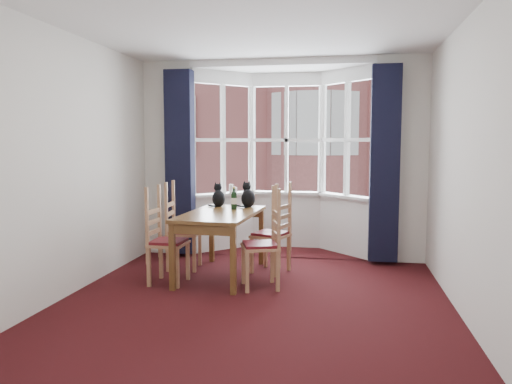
% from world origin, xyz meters
% --- Properties ---
extents(floor, '(4.50, 4.50, 0.00)m').
position_xyz_m(floor, '(0.00, 0.00, 0.00)').
color(floor, black).
rests_on(floor, ground).
extents(ceiling, '(4.50, 4.50, 0.00)m').
position_xyz_m(ceiling, '(0.00, 0.00, 2.80)').
color(ceiling, white).
rests_on(ceiling, floor).
extents(wall_left, '(0.00, 4.50, 4.50)m').
position_xyz_m(wall_left, '(-2.00, 0.00, 1.40)').
color(wall_left, silver).
rests_on(wall_left, floor).
extents(wall_right, '(0.00, 4.50, 4.50)m').
position_xyz_m(wall_right, '(2.00, 0.00, 1.40)').
color(wall_right, silver).
rests_on(wall_right, floor).
extents(wall_near, '(4.00, 0.00, 4.00)m').
position_xyz_m(wall_near, '(0.00, -2.25, 1.40)').
color(wall_near, silver).
rests_on(wall_near, floor).
extents(wall_back_pier_left, '(0.70, 0.12, 2.80)m').
position_xyz_m(wall_back_pier_left, '(-1.65, 2.25, 1.40)').
color(wall_back_pier_left, silver).
rests_on(wall_back_pier_left, floor).
extents(wall_back_pier_right, '(0.70, 0.12, 2.80)m').
position_xyz_m(wall_back_pier_right, '(1.65, 2.25, 1.40)').
color(wall_back_pier_right, silver).
rests_on(wall_back_pier_right, floor).
extents(bay_window, '(2.76, 0.94, 2.80)m').
position_xyz_m(bay_window, '(0.00, 2.75, 1.40)').
color(bay_window, white).
rests_on(bay_window, floor).
extents(curtain_left, '(0.38, 0.22, 2.60)m').
position_xyz_m(curtain_left, '(-1.42, 2.07, 1.35)').
color(curtain_left, black).
rests_on(curtain_left, floor).
extents(curtain_right, '(0.38, 0.22, 2.60)m').
position_xyz_m(curtain_right, '(1.42, 2.07, 1.35)').
color(curtain_right, black).
rests_on(curtain_right, floor).
extents(dining_table, '(0.88, 1.53, 0.79)m').
position_xyz_m(dining_table, '(-0.58, 1.09, 0.70)').
color(dining_table, brown).
rests_on(dining_table, floor).
extents(chair_left_near, '(0.41, 0.43, 0.92)m').
position_xyz_m(chair_left_near, '(-1.19, 0.67, 0.47)').
color(chair_left_near, '#B07E55').
rests_on(chair_left_near, floor).
extents(chair_left_far, '(0.44, 0.45, 0.92)m').
position_xyz_m(chair_left_far, '(-1.23, 1.36, 0.47)').
color(chair_left_far, '#B07E55').
rests_on(chair_left_far, floor).
extents(chair_right_near, '(0.51, 0.52, 0.92)m').
position_xyz_m(chair_right_near, '(0.06, 0.71, 0.47)').
color(chair_right_near, '#B07E55').
rests_on(chair_right_near, floor).
extents(chair_right_far, '(0.52, 0.53, 0.92)m').
position_xyz_m(chair_right_far, '(0.08, 1.35, 0.47)').
color(chair_right_far, '#B07E55').
rests_on(chair_right_far, floor).
extents(cat_left, '(0.24, 0.27, 0.33)m').
position_xyz_m(cat_left, '(-0.75, 1.63, 0.91)').
color(cat_left, black).
rests_on(cat_left, dining_table).
extents(cat_right, '(0.26, 0.30, 0.35)m').
position_xyz_m(cat_right, '(-0.35, 1.64, 0.92)').
color(cat_right, black).
rests_on(cat_right, dining_table).
extents(wine_bottle, '(0.07, 0.07, 0.29)m').
position_xyz_m(wine_bottle, '(-0.48, 1.39, 0.92)').
color(wine_bottle, black).
rests_on(wine_bottle, dining_table).
extents(candle_tall, '(0.06, 0.06, 0.14)m').
position_xyz_m(candle_tall, '(-0.80, 2.60, 0.94)').
color(candle_tall, white).
rests_on(candle_tall, bay_window).
extents(candle_short, '(0.06, 0.06, 0.09)m').
position_xyz_m(candle_short, '(-0.74, 2.63, 0.92)').
color(candle_short, white).
rests_on(candle_short, bay_window).
extents(street, '(80.00, 80.00, 0.00)m').
position_xyz_m(street, '(0.00, 32.25, -6.00)').
color(street, '#333335').
rests_on(street, ground).
extents(tenement_building, '(18.40, 7.80, 15.20)m').
position_xyz_m(tenement_building, '(0.00, 14.01, 1.60)').
color(tenement_building, '#AC5D58').
rests_on(tenement_building, street).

